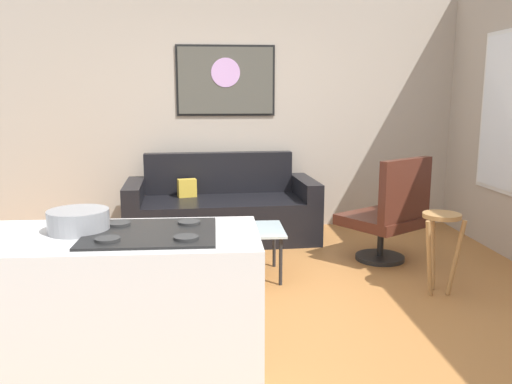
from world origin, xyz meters
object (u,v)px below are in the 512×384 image
Objects in this scene: coffee_table at (225,233)px; bar_stool at (441,234)px; wall_painting at (226,80)px; armchair at (390,214)px; mixing_bowl at (79,221)px; couch at (221,212)px.

coffee_table is 1.54× the size of bar_stool.
bar_stool is at bearing -54.40° from wall_painting.
coffee_table is 0.89× the size of wall_painting.
coffee_table is 1.58m from armchair.
mixing_bowl is (-2.41, -1.42, 0.49)m from bar_stool.
coffee_table is (0.02, -1.25, 0.09)m from couch.
wall_painting is (0.06, 1.77, 1.34)m from coffee_table.
couch is at bearing 134.06° from bar_stool.
wall_painting reaches higher than bar_stool.
mixing_bowl is (-0.72, -1.94, 0.59)m from coffee_table.
armchair is at bearing -44.55° from wall_painting.
mixing_bowl is at bearing -102.48° from couch.
couch is 1.84m from armchair.
mixing_bowl reaches higher than armchair.
couch reaches higher than bar_stool.
coffee_table is at bearing 162.93° from bar_stool.
coffee_table is 2.22m from wall_painting.
mixing_bowl is 0.25× the size of wall_painting.
armchair is 0.89× the size of wall_painting.
wall_painting reaches higher than armchair.
bar_stool is at bearing -80.31° from armchair.
mixing_bowl is at bearing -135.59° from armchair.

